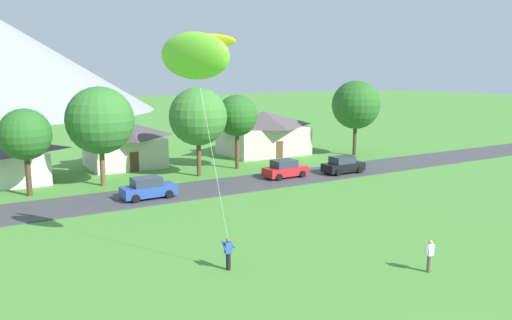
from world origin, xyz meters
The scene contains 13 objects.
road_strip centered at (0.00, 28.64, 0.04)m, with size 160.00×6.03×0.08m, color #424247.
house_leftmost centered at (17.11, 42.04, 2.71)m, with size 10.26×7.72×5.24m.
house_rightmost centered at (0.15, 42.53, 2.50)m, with size 7.89×7.17×4.84m.
tree_near_left centered at (9.85, 35.46, 5.47)m, with size 4.25×4.25×7.63m.
tree_left_of_center centered at (26.07, 35.65, 6.05)m, with size 5.74×5.74×8.94m.
tree_center centered at (4.86, 34.01, 5.72)m, with size 5.52×5.52×8.50m.
tree_right_of_center centered at (-10.21, 33.85, 4.97)m, with size 4.11×4.11×7.06m.
tree_near_right centered at (-4.16, 34.48, 5.76)m, with size 5.84×5.84×8.70m.
parked_car_red_west_end centered at (11.37, 28.88, 0.87)m, with size 4.26×2.20×1.68m.
parked_car_blue_mid_east centered at (-2.33, 27.84, 0.87)m, with size 4.24×2.15×1.68m.
parked_car_black_east_end centered at (17.43, 27.67, 0.87)m, with size 4.21×2.10×1.68m.
kite_flyer_with_kite centered at (-4.54, 13.27, 10.60)m, with size 3.50×4.15×11.88m.
watcher_person centered at (4.89, 6.50, 0.88)m, with size 0.56×0.24×1.68m.
Camera 1 is at (-14.65, -9.36, 9.83)m, focal length 35.06 mm.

